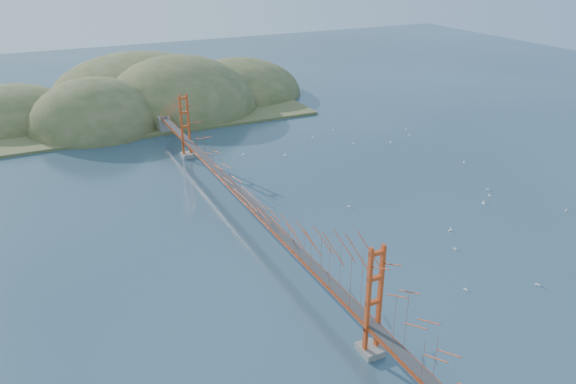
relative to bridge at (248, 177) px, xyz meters
name	(u,v)px	position (x,y,z in m)	size (l,w,h in m)	color
ground	(250,224)	(0.00, -0.18, -7.01)	(320.00, 320.00, 0.00)	#2A4254
bridge	(248,177)	(0.00, 0.00, 0.00)	(2.20, 94.40, 12.00)	gray
far_headlands	(150,105)	(2.21, 68.33, -7.01)	(84.00, 58.00, 25.00)	olive
sailboat_10	(466,289)	(15.70, -26.04, -6.87)	(0.43, 0.50, 0.57)	white
sailboat_3	(285,155)	(16.35, 22.38, -6.85)	(0.63, 0.53, 0.73)	white
sailboat_9	(391,142)	(38.22, 19.89, -6.87)	(0.47, 0.51, 0.58)	white
sailboat_5	(490,195)	(37.12, -7.77, -6.87)	(0.46, 0.50, 0.56)	white
sailboat_2	(450,230)	(23.81, -14.12, -6.86)	(0.58, 0.51, 0.66)	white
sailboat_8	(409,136)	(44.00, 21.54, -6.85)	(0.70, 0.70, 0.75)	white
sailboat_14	(484,202)	(34.28, -9.42, -6.85)	(0.61, 0.66, 0.75)	white
sailboat_16	(349,206)	(15.37, -1.56, -6.87)	(0.57, 0.57, 0.60)	white
sailboat_7	(333,130)	(31.95, 31.54, -6.87)	(0.52, 0.46, 0.60)	white
sailboat_13	(566,210)	(43.22, -16.77, -6.86)	(0.60, 0.60, 0.64)	white
sailboat_17	(406,129)	(45.97, 25.32, -6.87)	(0.53, 0.47, 0.60)	white
sailboat_4	(464,162)	(43.63, 5.14, -6.86)	(0.56, 0.59, 0.66)	white
sailboat_6	(537,284)	(23.78, -28.90, -6.86)	(0.62, 0.62, 0.68)	white
sailboat_12	(243,154)	(9.53, 26.08, -6.85)	(0.61, 0.50, 0.72)	white
sailboat_0	(455,248)	(20.89, -18.32, -6.87)	(0.45, 0.51, 0.58)	white
sailboat_11	(488,189)	(38.51, -5.93, -6.85)	(0.68, 0.68, 0.71)	white
sailboat_15	(354,144)	(31.20, 22.29, -6.85)	(0.66, 0.66, 0.73)	white
sailboat_extra_0	(312,138)	(25.64, 28.95, -6.85)	(0.65, 0.64, 0.74)	white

